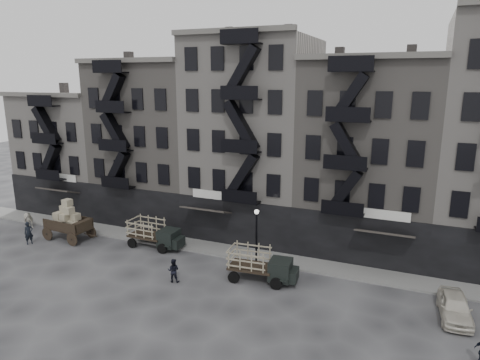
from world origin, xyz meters
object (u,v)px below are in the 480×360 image
at_px(car_east, 455,307).
at_px(pedestrian_mid, 173,270).
at_px(stake_truck_east, 261,262).
at_px(wagon, 67,217).
at_px(horse, 27,219).
at_px(stake_truck_west, 154,232).
at_px(pedestrian_west, 29,233).

relative_size(car_east, pedestrian_mid, 2.48).
bearing_deg(stake_truck_east, pedestrian_mid, -160.21).
relative_size(wagon, pedestrian_mid, 2.51).
bearing_deg(horse, car_east, -73.70).
bearing_deg(stake_truck_west, horse, -176.85).
bearing_deg(stake_truck_west, stake_truck_east, -11.63).
xyz_separation_m(stake_truck_west, stake_truck_east, (10.22, -2.27, 0.01)).
height_order(car_east, pedestrian_west, pedestrian_west).
distance_m(horse, stake_truck_east, 24.20).
distance_m(stake_truck_west, pedestrian_mid, 6.73).
xyz_separation_m(stake_truck_west, car_east, (22.36, -2.28, -0.64)).
height_order(horse, stake_truck_east, stake_truck_east).
distance_m(horse, wagon, 6.03).
xyz_separation_m(stake_truck_west, pedestrian_mid, (4.72, -4.77, -0.51)).
bearing_deg(stake_truck_west, wagon, -169.50).
bearing_deg(car_east, horse, 172.71).
distance_m(horse, pedestrian_mid, 19.10).
bearing_deg(stake_truck_west, pedestrian_west, -159.95).
height_order(wagon, stake_truck_west, wagon).
bearing_deg(horse, wagon, -78.89).
height_order(wagon, car_east, wagon).
distance_m(horse, stake_truck_west, 13.93).
distance_m(wagon, stake_truck_east, 18.30).
distance_m(car_east, pedestrian_mid, 17.81).
relative_size(wagon, stake_truck_west, 0.89).
bearing_deg(pedestrian_west, car_east, -61.69).
height_order(car_east, pedestrian_mid, pedestrian_mid).
distance_m(stake_truck_east, car_east, 12.16).
bearing_deg(horse, pedestrian_mid, -83.72).
relative_size(horse, pedestrian_west, 0.98).
bearing_deg(car_east, stake_truck_east, 175.40).
relative_size(stake_truck_west, pedestrian_west, 2.45).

